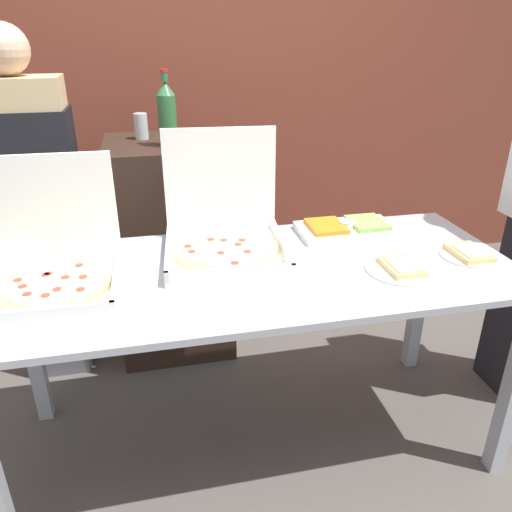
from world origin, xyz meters
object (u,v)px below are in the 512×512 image
at_px(pizza_box_near_right, 224,232).
at_px(pizza_box_far_right, 54,266).
at_px(paper_plate_front_left, 402,268).
at_px(paper_plate_front_center, 469,254).
at_px(veggie_tray, 347,228).
at_px(soda_bottle, 167,113).
at_px(person_server_vest, 32,197).
at_px(soda_can_silver, 141,126).

xyz_separation_m(pizza_box_near_right, pizza_box_far_right, (-0.60, -0.16, -0.00)).
bearing_deg(paper_plate_front_left, paper_plate_front_center, 9.89).
bearing_deg(veggie_tray, pizza_box_near_right, -172.23).
bearing_deg(paper_plate_front_center, paper_plate_front_left, -170.11).
relative_size(pizza_box_near_right, pizza_box_far_right, 1.13).
bearing_deg(paper_plate_front_center, soda_bottle, 141.73).
distance_m(pizza_box_far_right, person_server_vest, 0.74).
xyz_separation_m(paper_plate_front_left, soda_can_silver, (-0.87, 1.07, 0.35)).
bearing_deg(soda_can_silver, person_server_vest, -157.53).
distance_m(pizza_box_near_right, veggie_tray, 0.54).
bearing_deg(pizza_box_near_right, soda_can_silver, 114.86).
distance_m(pizza_box_near_right, person_server_vest, 0.97).
xyz_separation_m(paper_plate_front_center, soda_bottle, (-1.06, 0.84, 0.43)).
xyz_separation_m(paper_plate_front_center, soda_can_silver, (-1.18, 1.02, 0.34)).
bearing_deg(pizza_box_far_right, paper_plate_front_left, -5.55).
relative_size(paper_plate_front_left, paper_plate_front_center, 1.22).
height_order(soda_can_silver, person_server_vest, person_server_vest).
xyz_separation_m(pizza_box_far_right, soda_can_silver, (0.32, 0.93, 0.28)).
distance_m(pizza_box_far_right, soda_bottle, 0.94).
distance_m(paper_plate_front_left, person_server_vest, 1.63).
height_order(paper_plate_front_left, paper_plate_front_center, same).
xyz_separation_m(pizza_box_near_right, soda_can_silver, (-0.28, 0.77, 0.28)).
distance_m(pizza_box_near_right, paper_plate_front_center, 0.94).
xyz_separation_m(veggie_tray, person_server_vest, (-1.32, 0.48, 0.08)).
height_order(paper_plate_front_center, person_server_vest, person_server_vest).
relative_size(pizza_box_near_right, paper_plate_front_left, 1.92).
bearing_deg(person_server_vest, pizza_box_far_right, 104.78).
relative_size(pizza_box_near_right, soda_bottle, 1.49).
distance_m(paper_plate_front_center, person_server_vest, 1.87).
xyz_separation_m(paper_plate_front_left, paper_plate_front_center, (0.31, 0.05, 0.00)).
bearing_deg(pizza_box_near_right, soda_bottle, 109.98).
bearing_deg(person_server_vest, paper_plate_front_left, 148.09).
relative_size(paper_plate_front_left, person_server_vest, 0.16).
bearing_deg(pizza_box_near_right, paper_plate_front_center, -10.87).
relative_size(pizza_box_far_right, veggie_tray, 1.08).
xyz_separation_m(soda_bottle, soda_can_silver, (-0.12, 0.18, -0.08)).
relative_size(paper_plate_front_center, soda_can_silver, 1.71).
height_order(pizza_box_far_right, soda_can_silver, soda_can_silver).
bearing_deg(soda_bottle, pizza_box_far_right, -120.55).
bearing_deg(paper_plate_front_left, pizza_box_near_right, 152.81).
height_order(pizza_box_near_right, paper_plate_front_left, pizza_box_near_right).
height_order(pizza_box_near_right, soda_can_silver, pizza_box_near_right).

